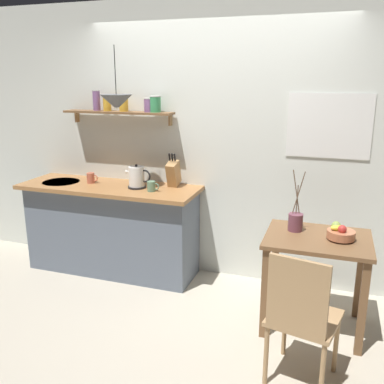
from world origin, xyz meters
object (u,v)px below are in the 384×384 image
pendant_lamp (117,102)px  fruit_bowl (340,233)px  coffee_mug_spare (152,186)px  dining_chair_near (301,314)px  electric_kettle (137,177)px  twig_vase (295,221)px  knife_block (173,173)px  dining_table (317,256)px  coffee_mug_by_sink (91,178)px

pendant_lamp → fruit_bowl: bearing=-7.5°
coffee_mug_spare → pendant_lamp: pendant_lamp is taller
dining_chair_near → electric_kettle: (-1.69, 1.16, 0.51)m
dining_chair_near → twig_vase: twig_vase is taller
twig_vase → knife_block: twig_vase is taller
pendant_lamp → dining_table: bearing=-8.0°
twig_vase → knife_block: 1.34m
coffee_mug_by_sink → electric_kettle: bearing=-2.9°
dining_chair_near → coffee_mug_spare: (-1.50, 1.08, 0.45)m
electric_kettle → pendant_lamp: bearing=-127.0°
coffee_mug_by_sink → fruit_bowl: bearing=-10.1°
dining_table → twig_vase: 0.31m
fruit_bowl → coffee_mug_by_sink: size_ratio=1.72×
dining_chair_near → dining_table: bearing=86.3°
dining_table → coffee_mug_spare: coffee_mug_spare is taller
fruit_bowl → twig_vase: twig_vase is taller
dining_chair_near → coffee_mug_by_sink: coffee_mug_by_sink is taller
coffee_mug_spare → pendant_lamp: size_ratio=0.21×
dining_chair_near → twig_vase: bearing=99.2°
coffee_mug_by_sink → pendant_lamp: bearing=-21.8°
dining_chair_near → coffee_mug_spare: size_ratio=7.90×
knife_block → dining_chair_near: bearing=-43.8°
twig_vase → coffee_mug_spare: (-1.37, 0.24, 0.12)m
electric_kettle → twig_vase: bearing=-11.3°
coffee_mug_by_sink → pendant_lamp: pendant_lamp is taller
twig_vase → coffee_mug_by_sink: twig_vase is taller
fruit_bowl → electric_kettle: electric_kettle is taller
knife_block → coffee_mug_by_sink: knife_block is taller
dining_chair_near → fruit_bowl: size_ratio=4.51×
electric_kettle → knife_block: (0.32, 0.16, 0.03)m
twig_vase → pendant_lamp: pendant_lamp is taller
electric_kettle → coffee_mug_spare: electric_kettle is taller
dining_chair_near → electric_kettle: electric_kettle is taller
electric_kettle → coffee_mug_by_sink: size_ratio=2.16×
dining_table → knife_block: size_ratio=2.37×
fruit_bowl → coffee_mug_by_sink: 2.48m
dining_chair_near → coffee_mug_by_sink: bearing=152.0°
dining_chair_near → pendant_lamp: 2.41m
dining_chair_near → coffee_mug_by_sink: 2.56m
pendant_lamp → coffee_mug_by_sink: bearing=158.2°
dining_table → pendant_lamp: bearing=172.0°
fruit_bowl → knife_block: bearing=160.2°
electric_kettle → coffee_mug_by_sink: 0.54m
dining_table → coffee_mug_spare: 1.63m
knife_block → pendant_lamp: size_ratio=0.60×
fruit_bowl → knife_block: knife_block is taller
dining_chair_near → pendant_lamp: pendant_lamp is taller
electric_kettle → coffee_mug_by_sink: electric_kettle is taller
fruit_bowl → knife_block: (-1.58, 0.57, 0.23)m
dining_chair_near → coffee_mug_spare: bearing=144.3°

